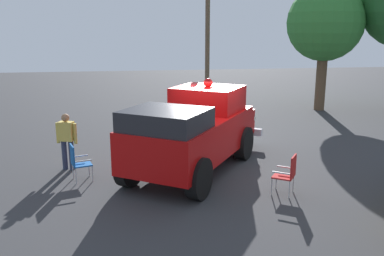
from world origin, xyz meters
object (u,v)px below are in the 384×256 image
vintage_fire_truck (195,130)px  lawn_chair_spare (288,172)px  oak_tree_right (325,24)px  utility_pole (208,33)px  spectator_standing (67,138)px  lawn_chair_by_car (77,160)px

vintage_fire_truck → lawn_chair_spare: vintage_fire_truck is taller
oak_tree_right → utility_pole: utility_pole is taller
spectator_standing → utility_pole: (-6.39, -11.44, 2.88)m
vintage_fire_truck → lawn_chair_by_car: (3.32, 0.48, -0.61)m
lawn_chair_spare → oak_tree_right: size_ratio=0.16×
lawn_chair_by_car → utility_pole: 14.21m
lawn_chair_spare → utility_pole: bearing=-93.0°
lawn_chair_by_car → vintage_fire_truck: bearing=-171.7°
oak_tree_right → utility_pole: size_ratio=0.84×
vintage_fire_truck → utility_pole: (-2.69, -11.97, 2.65)m
lawn_chair_spare → utility_pole: size_ratio=0.14×
lawn_chair_spare → oak_tree_right: bearing=-119.4°
spectator_standing → oak_tree_right: 14.16m
vintage_fire_truck → lawn_chair_spare: size_ratio=6.03×
vintage_fire_truck → lawn_chair_by_car: bearing=8.3°
lawn_chair_by_car → lawn_chair_spare: same height
oak_tree_right → utility_pole: 6.43m
lawn_chair_by_car → spectator_standing: size_ratio=0.61×
oak_tree_right → vintage_fire_truck: bearing=46.0°
vintage_fire_truck → spectator_standing: (3.70, -0.53, -0.23)m
lawn_chair_by_car → lawn_chair_spare: size_ratio=1.00×
lawn_chair_spare → spectator_standing: spectator_standing is taller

